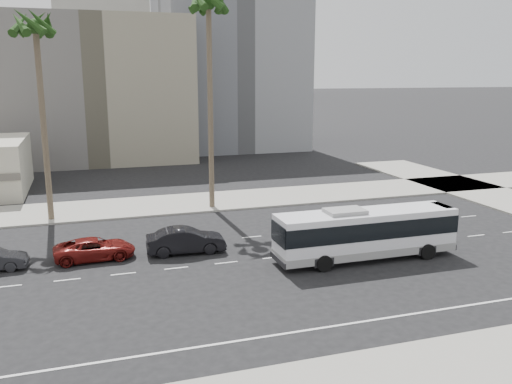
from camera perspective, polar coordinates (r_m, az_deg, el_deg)
name	(u,v)px	position (r m, az deg, el deg)	size (l,w,h in m)	color
ground	(318,253)	(34.45, 6.59, -6.41)	(700.00, 700.00, 0.00)	black
sidewalk_north	(247,199)	(48.42, -0.96, -0.71)	(120.00, 7.00, 0.15)	gray
sidewalk_south	(495,383)	(22.51, 23.89, -17.96)	(120.00, 7.00, 0.15)	gray
midrise_beige_west	(93,90)	(74.68, -16.82, 10.30)	(24.00, 18.00, 18.00)	slate
midrise_gray_center	(227,61)	(84.48, -3.05, 13.70)	(20.00, 20.00, 26.00)	slate
civic_tower	(100,14)	(281.25, -16.13, 17.60)	(42.00, 42.00, 129.00)	beige
highrise_right	(206,22)	(267.25, -5.31, 17.49)	(26.00, 26.00, 70.00)	slate
highrise_far	(239,38)	(302.07, -1.77, 15.99)	(22.00, 22.00, 60.00)	slate
city_bus	(366,232)	(33.33, 11.53, -4.17)	(11.26, 2.76, 3.23)	silver
car_a	(186,240)	(34.30, -7.41, -5.10)	(4.91, 1.71, 1.62)	black
car_b	(95,249)	(34.31, -16.66, -5.77)	(4.79, 2.21, 1.33)	maroon
palm_near	(209,8)	(44.43, -5.04, 18.83)	(5.27, 5.27, 17.74)	brown
palm_mid	(36,31)	(43.12, -22.25, 15.47)	(5.05, 5.05, 15.60)	brown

